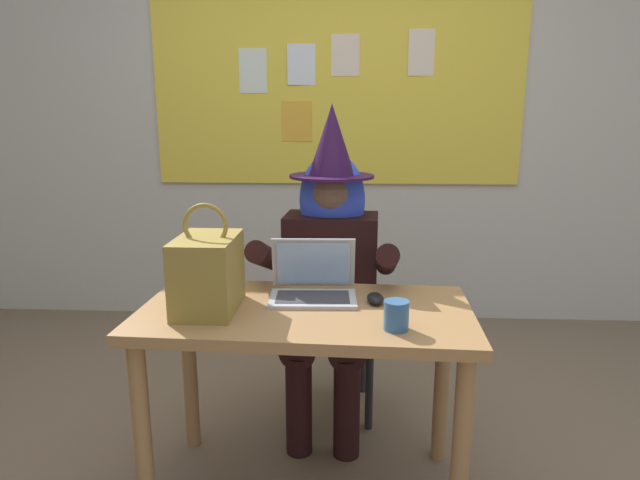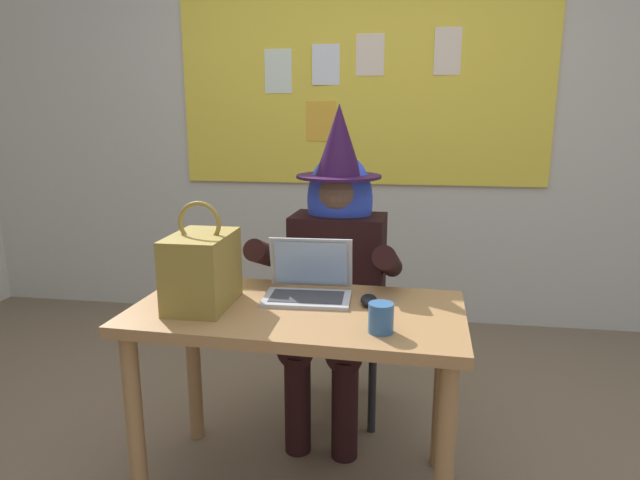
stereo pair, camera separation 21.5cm
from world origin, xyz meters
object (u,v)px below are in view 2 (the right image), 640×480
(chair_at_desk, at_px, (338,308))
(person_costumed, at_px, (336,256))
(computer_mouse, at_px, (369,300))
(desk_main, at_px, (298,337))
(handbag, at_px, (202,269))
(laptop, at_px, (309,284))
(coffee_mug, at_px, (381,318))

(chair_at_desk, distance_m, person_costumed, 0.31)
(chair_at_desk, relative_size, computer_mouse, 8.53)
(desk_main, height_order, person_costumed, person_costumed)
(handbag, bearing_deg, laptop, 23.55)
(chair_at_desk, xyz_separation_m, person_costumed, (0.00, -0.12, 0.29))
(desk_main, relative_size, computer_mouse, 11.46)
(coffee_mug, bearing_deg, desk_main, 149.01)
(chair_at_desk, height_order, person_costumed, person_costumed)
(desk_main, xyz_separation_m, computer_mouse, (0.25, 0.07, 0.13))
(person_costumed, bearing_deg, coffee_mug, 21.15)
(chair_at_desk, distance_m, computer_mouse, 0.68)
(handbag, xyz_separation_m, coffee_mug, (0.64, -0.15, -0.09))
(chair_at_desk, xyz_separation_m, laptop, (-0.05, -0.54, 0.29))
(laptop, bearing_deg, computer_mouse, -16.32)
(laptop, relative_size, computer_mouse, 3.15)
(laptop, bearing_deg, person_costumed, 80.94)
(handbag, distance_m, coffee_mug, 0.66)
(person_costumed, relative_size, computer_mouse, 13.92)
(coffee_mug, bearing_deg, laptop, 133.03)
(handbag, bearing_deg, coffee_mug, -13.14)
(person_costumed, distance_m, computer_mouse, 0.51)
(computer_mouse, distance_m, coffee_mug, 0.25)
(desk_main, bearing_deg, laptop, 81.30)
(handbag, bearing_deg, chair_at_desk, 59.93)
(laptop, xyz_separation_m, coffee_mug, (0.28, -0.30, -0.00))
(computer_mouse, bearing_deg, laptop, 160.89)
(desk_main, height_order, chair_at_desk, chair_at_desk)
(chair_at_desk, xyz_separation_m, coffee_mug, (0.24, -0.85, 0.29))
(person_costumed, distance_m, laptop, 0.42)
(chair_at_desk, relative_size, laptop, 2.71)
(computer_mouse, height_order, handbag, handbag)
(desk_main, relative_size, coffee_mug, 12.54)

